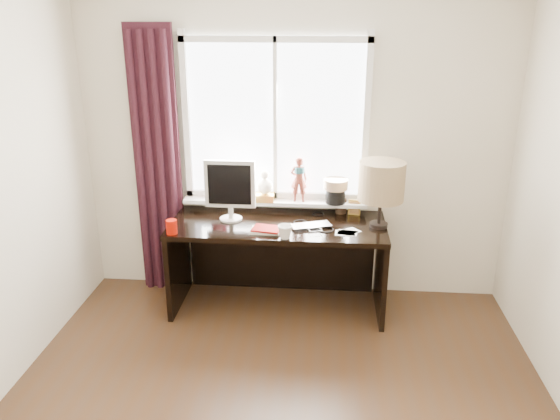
# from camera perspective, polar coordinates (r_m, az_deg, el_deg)

# --- Properties ---
(wall_back) EXTENTS (3.50, 0.00, 2.60)m
(wall_back) POSITION_cam_1_polar(r_m,az_deg,el_deg) (4.49, 1.47, 6.87)
(wall_back) COLOR beige
(wall_back) RESTS_ON ground
(laptop) EXTENTS (0.36, 0.29, 0.02)m
(laptop) POSITION_cam_1_polar(r_m,az_deg,el_deg) (4.23, 3.29, -1.66)
(laptop) COLOR silver
(laptop) RESTS_ON desk
(mug) EXTENTS (0.15, 0.15, 0.11)m
(mug) POSITION_cam_1_polar(r_m,az_deg,el_deg) (4.01, 0.53, -2.25)
(mug) COLOR white
(mug) RESTS_ON desk
(red_cup) EXTENTS (0.08, 0.08, 0.11)m
(red_cup) POSITION_cam_1_polar(r_m,az_deg,el_deg) (4.17, -11.26, -1.73)
(red_cup) COLOR #A30C00
(red_cup) RESTS_ON desk
(window) EXTENTS (1.52, 0.23, 1.40)m
(window) POSITION_cam_1_polar(r_m,az_deg,el_deg) (4.45, -0.32, 6.79)
(window) COLOR white
(window) RESTS_ON ground
(curtain) EXTENTS (0.38, 0.09, 2.25)m
(curtain) POSITION_cam_1_polar(r_m,az_deg,el_deg) (4.65, -12.72, 4.50)
(curtain) COLOR black
(curtain) RESTS_ON floor
(desk) EXTENTS (1.70, 0.70, 0.75)m
(desk) POSITION_cam_1_polar(r_m,az_deg,el_deg) (4.49, -0.11, -3.82)
(desk) COLOR black
(desk) RESTS_ON floor
(monitor) EXTENTS (0.40, 0.18, 0.49)m
(monitor) POSITION_cam_1_polar(r_m,az_deg,el_deg) (4.31, -5.25, 2.44)
(monitor) COLOR beige
(monitor) RESTS_ON desk
(notebook_stack) EXTENTS (0.24, 0.18, 0.03)m
(notebook_stack) POSITION_cam_1_polar(r_m,az_deg,el_deg) (4.14, -1.48, -2.06)
(notebook_stack) COLOR beige
(notebook_stack) RESTS_ON desk
(brush_holder) EXTENTS (0.09, 0.09, 0.25)m
(brush_holder) POSITION_cam_1_polar(r_m,az_deg,el_deg) (4.54, 6.38, 0.44)
(brush_holder) COLOR black
(brush_holder) RESTS_ON desk
(icon_frame) EXTENTS (0.10, 0.04, 0.13)m
(icon_frame) POSITION_cam_1_polar(r_m,az_deg,el_deg) (4.50, 7.78, 0.27)
(icon_frame) COLOR gold
(icon_frame) RESTS_ON desk
(table_lamp) EXTENTS (0.35, 0.35, 0.52)m
(table_lamp) POSITION_cam_1_polar(r_m,az_deg,el_deg) (4.19, 10.56, 2.90)
(table_lamp) COLOR black
(table_lamp) RESTS_ON desk
(loose_papers) EXTENTS (0.21, 0.19, 0.00)m
(loose_papers) POSITION_cam_1_polar(r_m,az_deg,el_deg) (4.16, 7.06, -2.34)
(loose_papers) COLOR white
(loose_papers) RESTS_ON desk
(desk_cables) EXTENTS (0.35, 0.47, 0.01)m
(desk_cables) POSITION_cam_1_polar(r_m,az_deg,el_deg) (4.31, 3.75, -1.38)
(desk_cables) COLOR black
(desk_cables) RESTS_ON desk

